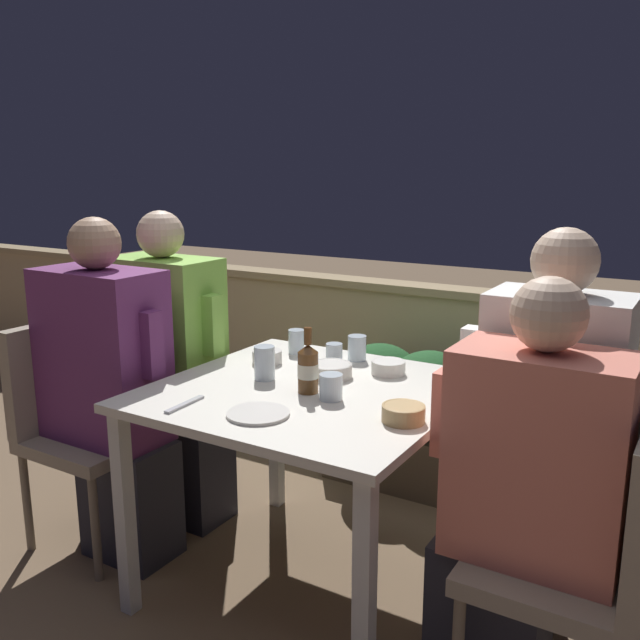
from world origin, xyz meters
TOP-DOWN VIEW (x-y plane):
  - ground_plane at (0.00, 0.00)m, footprint 16.00×16.00m
  - parapet_wall at (0.00, 1.41)m, footprint 9.00×0.18m
  - dining_table at (0.00, 0.00)m, footprint 0.99×0.97m
  - planter_hedge at (0.05, 0.95)m, footprint 0.92×0.47m
  - chair_left_near at (-0.97, -0.18)m, footprint 0.45×0.45m
  - person_purple_stripe at (-0.77, -0.18)m, footprint 0.52×0.26m
  - chair_left_far at (-0.97, 0.16)m, footprint 0.45×0.45m
  - person_green_blouse at (-0.77, 0.16)m, footprint 0.51×0.26m
  - chair_right_near at (0.96, -0.15)m, footprint 0.45×0.45m
  - person_coral_top at (0.76, -0.15)m, footprint 0.51×0.26m
  - chair_right_far at (0.93, 0.14)m, footprint 0.45×0.45m
  - person_white_polo at (0.74, 0.14)m, footprint 0.48×0.26m
  - beer_bottle at (0.02, -0.04)m, footprint 0.07×0.07m
  - plate_0 at (0.01, -0.30)m, footprint 0.19×0.19m
  - bowl_0 at (-0.00, 0.15)m, footprint 0.15×0.15m
  - bowl_1 at (0.40, -0.12)m, footprint 0.13×0.13m
  - bowl_2 at (0.16, 0.28)m, footprint 0.12×0.12m
  - bowl_3 at (-0.29, 0.17)m, footprint 0.11×0.11m
  - glass_cup_0 at (-0.06, 0.27)m, footprint 0.06×0.06m
  - glass_cup_1 at (-0.27, 0.34)m, footprint 0.06×0.06m
  - glass_cup_2 at (-0.02, 0.38)m, footprint 0.07×0.07m
  - glass_cup_3 at (-0.18, -0.00)m, footprint 0.07×0.07m
  - glass_cup_4 at (0.12, -0.06)m, footprint 0.07×0.07m
  - fork_0 at (-0.24, -0.35)m, footprint 0.03×0.17m

SIDE VIEW (x-z plane):
  - ground_plane at x=0.00m, z-range 0.00..0.00m
  - planter_hedge at x=0.05m, z-range 0.04..0.69m
  - parapet_wall at x=0.00m, z-range 0.01..0.88m
  - chair_left_near at x=-0.97m, z-range 0.09..0.98m
  - chair_left_far at x=-0.97m, z-range 0.09..0.98m
  - chair_right_near at x=0.96m, z-range 0.09..0.98m
  - chair_right_far at x=0.93m, z-range 0.09..0.98m
  - person_coral_top at x=0.76m, z-range 0.00..1.21m
  - person_purple_stripe at x=-0.77m, z-range 0.00..1.30m
  - person_green_blouse at x=-0.77m, z-range 0.00..1.30m
  - dining_table at x=0.00m, z-range 0.28..1.03m
  - person_white_polo at x=0.74m, z-range 0.01..1.31m
  - fork_0 at x=-0.24m, z-range 0.75..0.75m
  - plate_0 at x=0.01m, z-range 0.75..0.76m
  - bowl_2 at x=0.16m, z-range 0.75..0.80m
  - bowl_0 at x=0.00m, z-range 0.75..0.80m
  - bowl_3 at x=-0.29m, z-range 0.75..0.80m
  - bowl_1 at x=0.40m, z-range 0.75..0.80m
  - glass_cup_4 at x=0.12m, z-range 0.75..0.83m
  - glass_cup_0 at x=-0.06m, z-range 0.75..0.83m
  - glass_cup_1 at x=-0.27m, z-range 0.75..0.84m
  - glass_cup_2 at x=-0.02m, z-range 0.75..0.84m
  - glass_cup_3 at x=-0.18m, z-range 0.75..0.86m
  - beer_bottle at x=0.02m, z-range 0.72..0.94m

